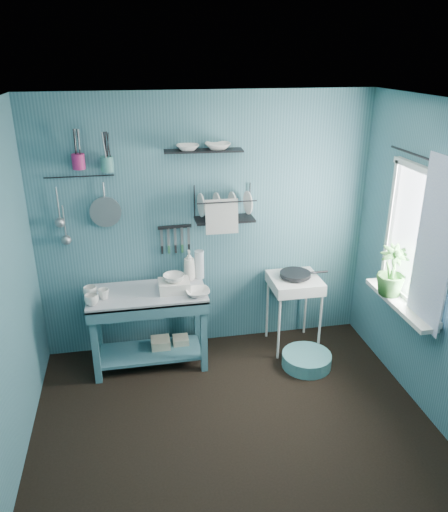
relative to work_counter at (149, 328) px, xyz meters
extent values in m
plane|color=black|center=(0.61, -1.17, -0.38)|extent=(3.20, 3.20, 0.00)
plane|color=silver|center=(0.61, -1.17, 2.12)|extent=(3.20, 3.20, 0.00)
plane|color=#366470|center=(0.61, 0.33, 0.87)|extent=(3.20, 0.00, 3.20)
plane|color=#366470|center=(0.61, -2.67, 0.87)|extent=(3.20, 0.00, 3.20)
cube|color=#396B77|center=(0.00, 0.00, 0.00)|extent=(1.13, 0.66, 0.76)
imported|color=white|center=(-0.48, -0.16, 0.43)|extent=(0.12, 0.12, 0.10)
imported|color=white|center=(-0.38, -0.06, 0.43)|extent=(0.14, 0.14, 0.09)
imported|color=white|center=(-0.50, 0.00, 0.43)|extent=(0.17, 0.17, 0.10)
cube|color=silver|center=(0.25, -0.02, 0.43)|extent=(0.28, 0.22, 0.10)
imported|color=white|center=(0.25, -0.02, 0.51)|extent=(0.20, 0.19, 0.06)
imported|color=silver|center=(0.42, 0.20, 0.53)|extent=(0.11, 0.12, 0.30)
cylinder|color=silver|center=(0.52, 0.22, 0.52)|extent=(0.09, 0.09, 0.28)
imported|color=white|center=(0.45, -0.15, 0.41)|extent=(0.22, 0.22, 0.05)
cube|color=silver|center=(1.44, 0.05, 0.00)|extent=(0.53, 0.53, 0.76)
cylinder|color=black|center=(1.44, 0.05, 0.42)|extent=(0.30, 0.30, 0.03)
cube|color=black|center=(0.30, 0.30, 0.89)|extent=(0.32, 0.04, 0.03)
cube|color=black|center=(0.76, 0.20, 1.12)|extent=(0.57, 0.29, 0.32)
cube|color=black|center=(0.58, 0.23, 1.61)|extent=(0.71, 0.23, 0.02)
imported|color=white|center=(0.44, 0.23, 1.68)|extent=(0.23, 0.23, 0.05)
imported|color=white|center=(0.71, 0.23, 1.71)|extent=(0.25, 0.25, 0.06)
cylinder|color=#9F1D59|center=(-0.50, 0.25, 1.55)|extent=(0.11, 0.11, 0.13)
cylinder|color=#3B7C76|center=(-0.26, 0.25, 1.52)|extent=(0.11, 0.11, 0.13)
cylinder|color=gray|center=(-0.32, 0.28, 1.08)|extent=(0.28, 0.03, 0.28)
cylinder|color=gray|center=(-0.72, 0.29, 1.18)|extent=(0.01, 0.01, 0.30)
cylinder|color=gray|center=(-0.68, 0.29, 1.01)|extent=(0.01, 0.01, 0.30)
cylinder|color=black|center=(-0.51, 0.30, 1.41)|extent=(0.60, 0.01, 0.01)
plane|color=white|center=(2.19, -0.72, 1.02)|extent=(0.00, 1.10, 1.10)
cube|color=silver|center=(2.11, -0.72, 0.43)|extent=(0.16, 0.95, 0.04)
plane|color=white|center=(2.13, -1.02, 1.07)|extent=(0.00, 1.35, 1.35)
cylinder|color=black|center=(2.15, -0.72, 1.67)|extent=(0.02, 1.05, 0.02)
imported|color=#306829|center=(2.08, -0.58, 0.67)|extent=(0.29, 0.29, 0.45)
cube|color=tan|center=(0.10, 0.05, -0.27)|extent=(0.18, 0.18, 0.22)
cube|color=tan|center=(0.30, 0.08, -0.28)|extent=(0.15, 0.15, 0.20)
cylinder|color=teal|center=(1.46, -0.34, -0.32)|extent=(0.47, 0.47, 0.13)
camera|label=1|loc=(-0.08, -4.15, 2.43)|focal=35.00mm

